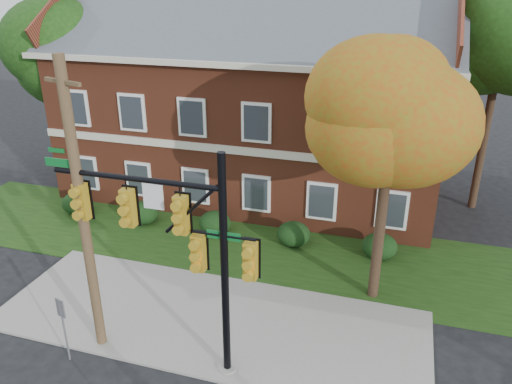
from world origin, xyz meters
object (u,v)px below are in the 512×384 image
(sign_post, at_px, (63,319))
(hedge_right, at_px, (294,234))
(traffic_signal, at_px, (181,239))
(tree_near_right, at_px, (400,112))
(hedge_far_right, at_px, (379,246))
(utility_pole, at_px, (83,215))
(hedge_far_left, at_px, (77,203))
(hedge_left, at_px, (143,213))
(tree_left_rear, at_px, (63,55))
(tree_far_rear, at_px, (312,5))
(hedge_center, at_px, (215,223))
(apartment_building, at_px, (251,96))

(sign_post, bearing_deg, hedge_right, 75.71)
(traffic_signal, bearing_deg, tree_near_right, 43.31)
(hedge_right, xyz_separation_m, hedge_far_right, (3.50, 0.00, 0.00))
(tree_near_right, distance_m, utility_pole, 9.59)
(traffic_signal, bearing_deg, hedge_far_left, 139.65)
(utility_pole, relative_size, sign_post, 4.08)
(hedge_far_left, distance_m, hedge_left, 3.50)
(tree_near_right, distance_m, sign_post, 11.49)
(tree_left_rear, xyz_separation_m, traffic_signal, (11.90, -11.81, -2.59))
(hedge_far_right, distance_m, sign_post, 11.94)
(sign_post, bearing_deg, tree_left_rear, 138.38)
(hedge_right, height_order, tree_far_rear, tree_far_rear)
(utility_pole, bearing_deg, tree_near_right, 49.65)
(hedge_far_right, xyz_separation_m, sign_post, (-8.25, -8.58, 0.92))
(utility_pole, bearing_deg, tree_left_rear, 145.44)
(hedge_center, bearing_deg, apartment_building, 90.00)
(utility_pole, bearing_deg, sign_post, -102.71)
(tree_left_rear, bearing_deg, hedge_left, -33.59)
(hedge_center, relative_size, tree_left_rear, 0.16)
(tree_far_rear, bearing_deg, hedge_far_left, -122.50)
(tree_left_rear, height_order, traffic_signal, tree_left_rear)
(hedge_far_left, xyz_separation_m, traffic_signal, (9.17, -7.67, 3.56))
(hedge_far_left, height_order, traffic_signal, traffic_signal)
(hedge_left, xyz_separation_m, hedge_right, (7.00, 0.00, 0.00))
(hedge_center, bearing_deg, tree_near_right, -21.42)
(hedge_left, height_order, tree_near_right, tree_near_right)
(hedge_left, distance_m, hedge_right, 7.00)
(hedge_center, height_order, traffic_signal, traffic_signal)
(hedge_far_right, distance_m, utility_pole, 11.57)
(tree_left_rear, bearing_deg, hedge_right, -17.37)
(traffic_signal, bearing_deg, hedge_far_right, 57.37)
(apartment_building, height_order, hedge_center, apartment_building)
(hedge_left, distance_m, sign_post, 8.92)
(hedge_far_left, bearing_deg, sign_post, -56.15)
(hedge_far_left, xyz_separation_m, utility_pole, (6.28, -7.70, 3.88))
(hedge_right, bearing_deg, hedge_center, 180.00)
(hedge_far_left, distance_m, hedge_center, 7.00)
(hedge_far_right, height_order, traffic_signal, traffic_signal)
(apartment_building, xyz_separation_m, tree_near_right, (7.22, -8.09, 1.68))
(tree_far_rear, distance_m, utility_pole, 21.36)
(apartment_building, xyz_separation_m, tree_left_rear, (-9.73, -1.12, 1.69))
(hedge_left, relative_size, sign_post, 0.66)
(tree_near_right, bearing_deg, hedge_far_left, 168.73)
(hedge_far_right, height_order, utility_pole, utility_pole)
(apartment_building, distance_m, hedge_far_left, 9.82)
(tree_far_rear, xyz_separation_m, sign_post, (-2.59, -21.67, -7.40))
(tree_left_rear, xyz_separation_m, sign_post, (8.48, -12.72, -5.24))
(hedge_far_right, bearing_deg, hedge_left, 180.00)
(tree_near_right, bearing_deg, hedge_right, 142.72)
(traffic_signal, distance_m, utility_pole, 2.91)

